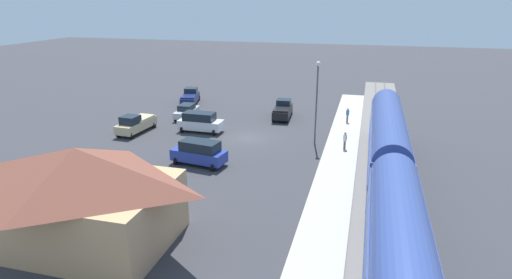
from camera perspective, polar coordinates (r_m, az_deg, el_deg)
name	(u,v)px	position (r m, az deg, el deg)	size (l,w,h in m)	color
ground_plane	(248,138)	(45.24, -1.15, 0.25)	(200.00, 200.00, 0.00)	#38383D
railway_track	(383,148)	(43.64, 16.80, -1.13)	(4.80, 70.00, 0.30)	slate
platform	(342,144)	(43.62, 11.57, -0.63)	(3.20, 46.00, 0.30)	#B7B2A8
passenger_train	(392,184)	(28.65, 17.82, -5.73)	(2.93, 38.49, 4.98)	#33478C
station_building	(80,194)	(27.36, -22.66, -6.79)	(11.39, 7.94, 6.07)	tan
pedestrian_on_platform	(348,114)	(50.71, 12.25, 3.36)	(0.36, 0.36, 1.71)	brown
pedestrian_waiting_far	(345,139)	(41.58, 11.91, 0.03)	(0.36, 0.36, 1.71)	brown
pickup_tan	(136,124)	(48.56, -15.93, 2.08)	(2.34, 5.53, 2.14)	#C6B284
suv_blue	(199,152)	(37.98, -7.67, -1.72)	(5.15, 2.97, 2.22)	#283D9E
sedan_silver	(187,111)	(53.19, -9.33, 3.80)	(2.01, 4.57, 1.74)	silver
suv_white	(200,122)	(47.33, -7.53, 2.38)	(4.94, 2.47, 2.22)	white
pickup_black	(283,110)	(52.71, 3.63, 4.04)	(2.38, 5.54, 2.14)	black
pickup_navy	(190,97)	(60.26, -8.87, 5.70)	(3.23, 5.72, 2.14)	navy
light_pole_near_platform	(317,94)	(42.40, 8.22, 6.15)	(0.44, 0.44, 8.41)	#515156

